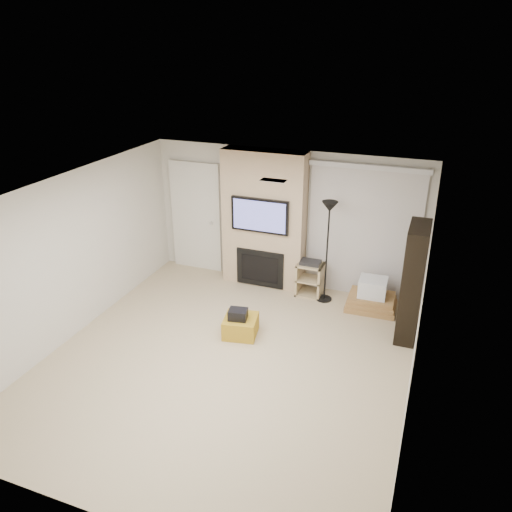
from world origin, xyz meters
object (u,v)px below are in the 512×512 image
at_px(floor_lamp, 329,224).
at_px(box_stack, 372,297).
at_px(av_stand, 310,277).
at_px(ottoman, 241,326).
at_px(bookshelf, 413,282).

height_order(floor_lamp, box_stack, floor_lamp).
height_order(floor_lamp, av_stand, floor_lamp).
height_order(ottoman, av_stand, av_stand).
bearing_deg(floor_lamp, bookshelf, -23.19).
relative_size(floor_lamp, av_stand, 2.74).
xyz_separation_m(ottoman, floor_lamp, (0.96, 1.55, 1.28)).
bearing_deg(bookshelf, box_stack, 136.40).
relative_size(av_stand, bookshelf, 0.37).
relative_size(box_stack, bookshelf, 0.47).
relative_size(ottoman, av_stand, 0.76).
distance_m(floor_lamp, box_stack, 1.47).
distance_m(ottoman, av_stand, 1.79).
bearing_deg(ottoman, bookshelf, 21.06).
relative_size(floor_lamp, box_stack, 2.13).
bearing_deg(box_stack, floor_lamp, 178.60).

